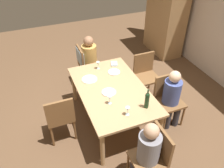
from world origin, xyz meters
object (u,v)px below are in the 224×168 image
at_px(person_man_bearded, 172,95).
at_px(dinner_plate_host, 90,79).
at_px(wine_glass_near_right, 98,64).
at_px(dinner_plate_guest_left, 109,92).
at_px(chair_near, 60,116).
at_px(chair_left_end, 84,61).
at_px(person_man_guest, 147,151).
at_px(armoire_cabinet, 166,12).
at_px(chair_right_end, 153,154).
at_px(chair_far_left, 146,72).
at_px(dining_table, 112,92).
at_px(wine_glass_near_left, 110,98).
at_px(dinner_plate_guest_right, 114,72).
at_px(wine_bottle_tall_green, 147,100).
at_px(wine_glass_centre, 128,109).
at_px(chair_far_right, 168,96).
at_px(person_woman_host, 91,57).

height_order(person_man_bearded, dinner_plate_host, person_man_bearded).
height_order(wine_glass_near_right, dinner_plate_guest_left, wine_glass_near_right).
bearing_deg(chair_near, chair_left_end, 59.35).
height_order(chair_left_end, person_man_guest, person_man_guest).
height_order(armoire_cabinet, person_man_guest, armoire_cabinet).
relative_size(chair_right_end, chair_far_left, 1.00).
relative_size(dining_table, person_man_bearded, 1.63).
bearing_deg(dinner_plate_host, dinner_plate_guest_left, 21.70).
relative_size(person_man_guest, wine_glass_near_left, 7.53).
bearing_deg(wine_glass_near_right, dinner_plate_guest_right, 44.89).
relative_size(wine_bottle_tall_green, wine_glass_centre, 2.27).
height_order(dining_table, person_man_guest, person_man_guest).
height_order(chair_far_right, person_man_bearded, person_man_bearded).
relative_size(person_man_bearded, wine_glass_near_right, 7.48).
distance_m(person_woman_host, wine_glass_near_right, 0.63).
bearing_deg(dinner_plate_guest_right, chair_far_left, 93.45).
relative_size(person_woman_host, wine_glass_near_right, 7.70).
distance_m(chair_far_right, person_man_bearded, 0.16).
relative_size(chair_left_end, chair_far_left, 1.00).
bearing_deg(dinner_plate_host, chair_right_end, 12.11).
relative_size(chair_far_right, wine_glass_near_left, 6.17).
distance_m(chair_left_end, wine_glass_centre, 1.97).
relative_size(wine_glass_centre, wine_glass_near_right, 1.00).
bearing_deg(chair_far_left, wine_glass_near_left, 36.74).
height_order(chair_far_right, wine_glass_near_left, chair_far_right).
distance_m(dining_table, dinner_plate_host, 0.49).
bearing_deg(dinner_plate_host, armoire_cabinet, 121.92).
bearing_deg(dinner_plate_guest_left, person_man_guest, 2.85).
height_order(chair_left_end, wine_glass_near_left, chair_left_end).
relative_size(dining_table, wine_glass_near_left, 12.18).
relative_size(wine_glass_near_left, dinner_plate_guest_left, 0.61).
height_order(chair_far_left, wine_bottle_tall_green, wine_bottle_tall_green).
height_order(chair_right_end, dinner_plate_guest_left, chair_right_end).
relative_size(person_man_bearded, dinner_plate_host, 4.03).
bearing_deg(chair_far_right, person_man_guest, 45.07).
relative_size(chair_far_left, wine_glass_near_left, 6.17).
height_order(dining_table, dinner_plate_guest_right, dinner_plate_guest_right).
bearing_deg(chair_left_end, wine_glass_near_right, 10.68).
bearing_deg(person_man_guest, dinner_plate_guest_right, -8.10).
height_order(chair_near, wine_glass_centre, chair_near).
relative_size(chair_near, wine_bottle_tall_green, 2.72).
xyz_separation_m(chair_right_end, person_woman_host, (-2.57, -0.06, 0.13)).
bearing_deg(chair_right_end, chair_left_end, 4.68).
bearing_deg(person_man_bearded, wine_glass_centre, 13.59).
distance_m(chair_right_end, person_man_bearded, 1.21).
bearing_deg(wine_glass_centre, wine_glass_near_left, -155.73).
xyz_separation_m(person_man_guest, wine_glass_centre, (-0.62, 0.00, 0.20)).
bearing_deg(chair_far_left, chair_left_end, -36.71).
height_order(chair_left_end, wine_bottle_tall_green, wine_bottle_tall_green).
distance_m(wine_glass_centre, dinner_plate_guest_left, 0.60).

